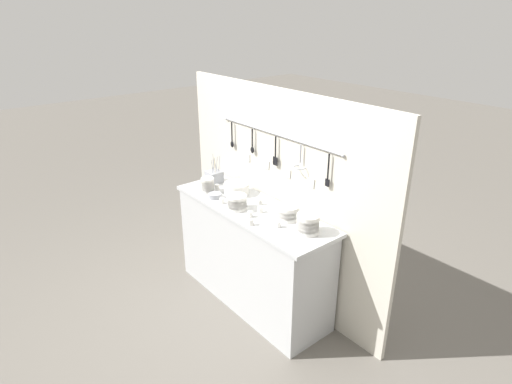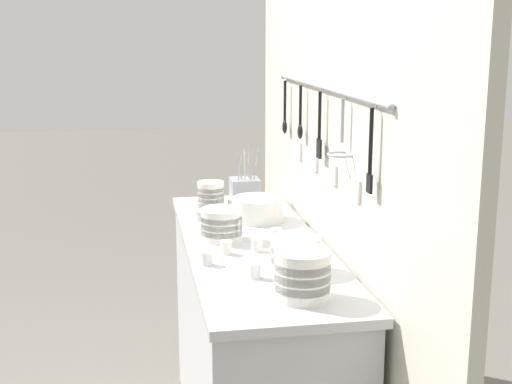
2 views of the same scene
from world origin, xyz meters
name	(u,v)px [view 1 (image 1 of 2)]	position (x,y,z in m)	size (l,w,h in m)	color
ground_plane	(252,298)	(0.00, 0.00, 0.00)	(20.00, 20.00, 0.00)	#666059
counter	(252,255)	(0.00, 0.00, 0.45)	(1.56, 0.50, 0.90)	#B7BABC
back_wall	(278,197)	(0.00, 0.29, 0.92)	(2.36, 0.11, 1.83)	beige
bowl_stack_back_corner	(308,224)	(0.59, 0.04, 0.97)	(0.16, 0.16, 0.14)	silver
bowl_stack_nested_right	(288,213)	(0.34, 0.08, 0.96)	(0.16, 0.16, 0.11)	silver
bowl_stack_tall_left	(208,185)	(-0.49, -0.10, 0.97)	(0.11, 0.11, 0.13)	silver
bowl_stack_short_front	(237,202)	(-0.05, -0.11, 0.96)	(0.16, 0.16, 0.12)	silver
plate_stack	(236,188)	(-0.30, 0.07, 0.95)	(0.22, 0.22, 0.10)	silver
steel_mixing_bowl	(215,196)	(-0.35, -0.12, 0.92)	(0.11, 0.11, 0.04)	#93969E
cutlery_caddy	(214,177)	(-0.64, 0.07, 0.96)	(0.13, 0.13, 0.25)	#93969E
cup_front_left	(260,202)	(0.00, 0.08, 0.93)	(0.04, 0.04, 0.05)	silver
cup_edge_near	(250,214)	(0.13, -0.12, 0.93)	(0.04, 0.04, 0.05)	silver
cup_edge_far	(251,222)	(0.24, -0.20, 0.93)	(0.04, 0.04, 0.05)	silver
cup_beside_plates	(278,224)	(0.39, -0.07, 0.93)	(0.04, 0.04, 0.05)	silver
cup_back_right	(260,210)	(0.12, -0.01, 0.93)	(0.04, 0.04, 0.05)	silver
cup_centre	(217,187)	(-0.48, -0.01, 0.93)	(0.04, 0.04, 0.05)	silver
cup_by_caddy	(222,201)	(-0.22, -0.14, 0.93)	(0.04, 0.04, 0.05)	silver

